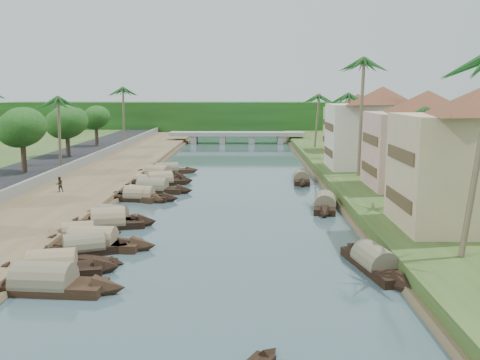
{
  "coord_description": "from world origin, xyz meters",
  "views": [
    {
      "loc": [
        2.18,
        -39.55,
        10.82
      ],
      "look_at": [
        1.44,
        13.35,
        2.0
      ],
      "focal_mm": 40.0,
      "sensor_mm": 36.0,
      "label": 1
    }
  ],
  "objects": [
    {
      "name": "palm_3",
      "position": [
        16.0,
        38.08,
        10.09
      ],
      "size": [
        3.2,
        3.2,
        10.64
      ],
      "color": "#6E6149",
      "rests_on": "ground"
    },
    {
      "name": "sampan_2",
      "position": [
        -8.51,
        -3.94,
        0.42
      ],
      "size": [
        9.27,
        2.49,
        2.39
      ],
      "rotation": [
        0.0,
        0.0,
        -0.07
      ],
      "color": "black",
      "rests_on": "ground"
    },
    {
      "name": "palm_8",
      "position": [
        -20.5,
        58.06,
        11.04
      ],
      "size": [
        3.2,
        3.2,
        11.43
      ],
      "color": "#6E6149",
      "rests_on": "ground"
    },
    {
      "name": "bridge",
      "position": [
        0.0,
        72.0,
        1.72
      ],
      "size": [
        28.0,
        4.0,
        2.4
      ],
      "color": "gray",
      "rests_on": "ground"
    },
    {
      "name": "palm_1",
      "position": [
        16.0,
        4.49,
        9.09
      ],
      "size": [
        3.2,
        3.2,
        9.6
      ],
      "color": "#6E6149",
      "rests_on": "ground"
    },
    {
      "name": "sampan_5",
      "position": [
        -8.92,
        1.84,
        0.42
      ],
      "size": [
        8.08,
        3.8,
        2.47
      ],
      "rotation": [
        0.0,
        0.0,
        0.25
      ],
      "color": "black",
      "rests_on": "ground"
    },
    {
      "name": "canoe_1",
      "position": [
        -8.13,
        -6.57,
        0.1
      ],
      "size": [
        5.5,
        2.55,
        0.89
      ],
      "rotation": [
        0.0,
        0.0,
        -0.32
      ],
      "color": "black",
      "rests_on": "ground"
    },
    {
      "name": "tree_4",
      "position": [
        -24.0,
        37.64,
        6.3
      ],
      "size": [
        5.47,
        5.47,
        7.21
      ],
      "color": "#443727",
      "rests_on": "ground"
    },
    {
      "name": "sampan_3",
      "position": [
        -8.77,
        -5.17,
        0.41
      ],
      "size": [
        7.68,
        4.57,
        2.09
      ],
      "rotation": [
        0.0,
        0.0,
        0.42
      ],
      "color": "black",
      "rests_on": "ground"
    },
    {
      "name": "palm_7",
      "position": [
        14.0,
        53.24,
        9.85
      ],
      "size": [
        3.2,
        3.2,
        10.4
      ],
      "color": "#6E6149",
      "rests_on": "ground"
    },
    {
      "name": "ground",
      "position": [
        0.0,
        0.0,
        0.0
      ],
      "size": [
        220.0,
        220.0,
        0.0
      ],
      "primitive_type": "plane",
      "color": "#394F55",
      "rests_on": "ground"
    },
    {
      "name": "sampan_0",
      "position": [
        -8.92,
        -11.88,
        0.42
      ],
      "size": [
        9.5,
        2.62,
        2.43
      ],
      "rotation": [
        0.0,
        0.0,
        -0.08
      ],
      "color": "black",
      "rests_on": "ground"
    },
    {
      "name": "canoe_2",
      "position": [
        -8.44,
        19.36,
        0.1
      ],
      "size": [
        5.73,
        3.0,
        0.85
      ],
      "rotation": [
        0.0,
        0.0,
        -0.39
      ],
      "color": "black",
      "rests_on": "ground"
    },
    {
      "name": "sampan_14",
      "position": [
        10.01,
        -8.05,
        0.42
      ],
      "size": [
        3.5,
        9.47,
        2.25
      ],
      "rotation": [
        0.0,
        0.0,
        1.77
      ],
      "color": "black",
      "rests_on": "ground"
    },
    {
      "name": "sampan_8",
      "position": [
        -8.73,
        12.92,
        0.41
      ],
      "size": [
        6.56,
        4.81,
        2.1
      ],
      "rotation": [
        0.0,
        0.0,
        -0.54
      ],
      "color": "black",
      "rests_on": "ground"
    },
    {
      "name": "tree_3",
      "position": [
        -24.0,
        22.11,
        6.57
      ],
      "size": [
        5.2,
        5.2,
        7.38
      ],
      "color": "#443727",
      "rests_on": "ground"
    },
    {
      "name": "sampan_10",
      "position": [
        -9.71,
        21.11,
        0.4
      ],
      "size": [
        6.5,
        3.67,
        1.84
      ],
      "rotation": [
        0.0,
        0.0,
        -0.38
      ],
      "color": "black",
      "rests_on": "ground"
    },
    {
      "name": "sampan_12",
      "position": [
        -8.54,
        30.34,
        0.41
      ],
      "size": [
        8.9,
        4.08,
        2.11
      ],
      "rotation": [
        0.0,
        0.0,
        0.3
      ],
      "color": "black",
      "rests_on": "ground"
    },
    {
      "name": "palm_6",
      "position": [
        -22.0,
        28.65,
        9.71
      ],
      "size": [
        3.2,
        3.2,
        10.05
      ],
      "color": "#6E6149",
      "rests_on": "ground"
    },
    {
      "name": "right_bank",
      "position": [
        19.0,
        20.0,
        0.6
      ],
      "size": [
        16.0,
        180.0,
        1.2
      ],
      "primitive_type": "cube",
      "color": "#2B451B",
      "rests_on": "ground"
    },
    {
      "name": "person_far",
      "position": [
        -16.73,
        13.02,
        1.57
      ],
      "size": [
        0.95,
        0.92,
        1.55
      ],
      "primitive_type": "imported",
      "rotation": [
        0.0,
        0.0,
        3.77
      ],
      "color": "#2E2A20",
      "rests_on": "left_bank"
    },
    {
      "name": "sampan_16",
      "position": [
        8.71,
        24.03,
        0.41
      ],
      "size": [
        2.16,
        8.7,
        2.12
      ],
      "rotation": [
        0.0,
        0.0,
        1.51
      ],
      "color": "black",
      "rests_on": "ground"
    },
    {
      "name": "tree_6",
      "position": [
        24.0,
        28.1,
        6.53
      ],
      "size": [
        4.78,
        4.78,
        7.39
      ],
      "color": "#443727",
      "rests_on": "ground"
    },
    {
      "name": "sampan_4",
      "position": [
        -10.26,
        -1.71,
        0.41
      ],
      "size": [
        6.67,
        3.52,
        1.92
      ],
      "rotation": [
        0.0,
        0.0,
        0.34
      ],
      "color": "black",
      "rests_on": "ground"
    },
    {
      "name": "tree_5",
      "position": [
        -24.0,
        52.61,
        6.22
      ],
      "size": [
        4.44,
        4.44,
        6.73
      ],
      "color": "#443727",
      "rests_on": "ground"
    },
    {
      "name": "sampan_15",
      "position": [
        9.41,
        9.05,
        0.42
      ],
      "size": [
        3.04,
        8.63,
        2.26
      ],
      "rotation": [
        0.0,
        0.0,
        1.41
      ],
      "color": "black",
      "rests_on": "ground"
    },
    {
      "name": "sampan_7",
      "position": [
        -8.62,
        12.65,
        0.42
      ],
      "size": [
        8.39,
        2.67,
        2.19
      ],
      "rotation": [
        0.0,
        0.0,
        -0.12
      ],
      "color": "black",
      "rests_on": "ground"
    },
    {
      "name": "retaining_wall",
      "position": [
        -20.2,
        20.0,
        1.35
      ],
      "size": [
        0.4,
        180.0,
        1.1
      ],
      "primitive_type": "cube",
      "color": "slate",
      "rests_on": "left_bank"
    },
    {
      "name": "palm_0",
      "position": [
        15.0,
        -9.14,
        12.51
      ],
      "size": [
        3.2,
        3.2,
        13.15
      ],
      "color": "#6E6149",
      "rests_on": "ground"
    },
    {
      "name": "sampan_9",
      "position": [
        -8.08,
        17.02,
        0.42
      ],
      "size": [
        9.37,
        2.98,
        2.31
      ],
      "rotation": [
        0.0,
        0.0,
        -0.13
      ],
      "color": "black",
      "rests_on": "ground"
    },
    {
      "name": "treeline",
      "position": [
        0.0,
        100.0,
        4.0
      ],
      "size": [
        120.0,
        14.0,
        8.0
      ],
      "color": "#1B3D10",
      "rests_on": "ground"
    },
    {
      "name": "building_far",
      "position": [
        18.99,
        28.0,
        6.38
      ],
      "size": [
        15.59,
        15.59,
        10.2
      ],
      "color": "beige",
      "rests_on": "right_bank"
    },
    {
      "name": "sampan_6",
      "position": [
        -9.18,
        3.74,
        0.41
      ],
      "size": [
        7.19,
        3.85,
        2.13
      ],
      "rotation": [
        0.0,
        0.0,
        -0.33
      ],
      "color": "black",
      "rests_on": "ground"
    },
    {
      "name": "road",
      "position": [
        -24.5,
        20.0,
        0.7
      ],
      "size": [
        8.0,
        180.0,
        1.4
      ],
      "primitive_type": "cube",
      "color": "black",
      "rests_on": "ground"
    },
    {
      "name": "palm_2",
      "position": [
        15.0,
        21.4,
        13.92
      ],
      "size": [
        3.2,
        3.2,
        14.64
      ],
      "color": "#6E6149",
      "rests_on": "ground"
    },
    {
      "name": "left_bank",
      "position": [
        -16.0,
        20.0,
        0.4
      ],
      "size": [
        10.0,
        180.0,
        0.8
      ],
      "primitive_type": "cube",
      "color": "brown",
      "rests_on": "ground"
    },
    {
      "name": "sampan_1",
      "position": [
        -9.36,
        -9.4,
        0.42
      ],
      "size": [
        8.29,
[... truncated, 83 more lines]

